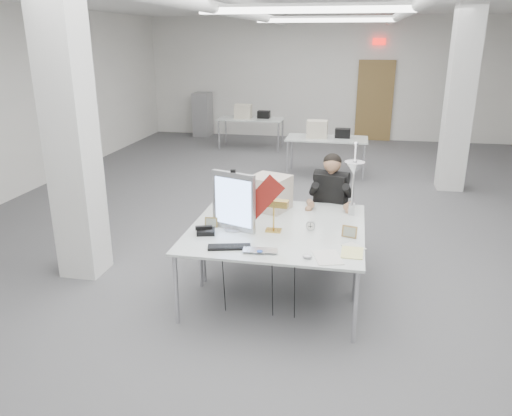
{
  "coord_description": "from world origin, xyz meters",
  "views": [
    {
      "loc": [
        0.74,
        -6.9,
        2.64
      ],
      "look_at": [
        -0.24,
        -2.0,
        0.93
      ],
      "focal_mm": 35.0,
      "sensor_mm": 36.0,
      "label": 1
    }
  ],
  "objects": [
    {
      "name": "office_chair",
      "position": [
        0.5,
        -1.01,
        0.48
      ],
      "size": [
        0.57,
        0.57,
        0.96
      ],
      "primitive_type": null,
      "rotation": [
        0.0,
        0.0,
        -0.24
      ],
      "color": "black",
      "rests_on": "room_shell"
    },
    {
      "name": "picture_frame_left",
      "position": [
        -0.68,
        -2.2,
        0.81
      ],
      "size": [
        0.14,
        0.05,
        0.11
      ],
      "primitive_type": "cube",
      "rotation": [
        -0.21,
        0.0,
        0.09
      ],
      "color": "olive",
      "rests_on": "desk_main"
    },
    {
      "name": "paper_stack_b",
      "position": [
        0.78,
        -2.59,
        0.76
      ],
      "size": [
        0.21,
        0.28,
        0.01
      ],
      "primitive_type": "cube",
      "rotation": [
        0.0,
        0.0,
        -0.03
      ],
      "color": "#F0EC8F",
      "rests_on": "desk_main"
    },
    {
      "name": "paper_stack_a",
      "position": [
        0.57,
        -2.74,
        0.76
      ],
      "size": [
        0.31,
        0.38,
        0.01
      ],
      "primitive_type": "cube",
      "rotation": [
        0.0,
        0.0,
        0.29
      ],
      "color": "silver",
      "rests_on": "desk_main"
    },
    {
      "name": "desk_main",
      "position": [
        0.0,
        -2.5,
        0.74
      ],
      "size": [
        1.8,
        0.9,
        0.02
      ],
      "primitive_type": "cube",
      "color": "silver",
      "rests_on": "room_shell"
    },
    {
      "name": "paper_stack_c",
      "position": [
        0.8,
        -2.45,
        0.76
      ],
      "size": [
        0.25,
        0.25,
        0.01
      ],
      "primitive_type": "cube",
      "rotation": [
        0.0,
        0.0,
        -0.81
      ],
      "color": "silver",
      "rests_on": "desk_main"
    },
    {
      "name": "bankers_lamp",
      "position": [
        -0.02,
        -2.19,
        0.93
      ],
      "size": [
        0.31,
        0.15,
        0.34
      ],
      "primitive_type": null,
      "rotation": [
        0.0,
        0.0,
        -0.09
      ],
      "color": "gold",
      "rests_on": "desk_main"
    },
    {
      "name": "desk_phone",
      "position": [
        -0.68,
        -2.39,
        0.78
      ],
      "size": [
        0.22,
        0.21,
        0.05
      ],
      "primitive_type": "cube",
      "rotation": [
        0.0,
        0.0,
        0.26
      ],
      "color": "black",
      "rests_on": "desk_main"
    },
    {
      "name": "keyboard",
      "position": [
        -0.36,
        -2.7,
        0.76
      ],
      "size": [
        0.43,
        0.23,
        0.02
      ],
      "primitive_type": "cube",
      "rotation": [
        0.0,
        0.0,
        0.24
      ],
      "color": "black",
      "rests_on": "desk_main"
    },
    {
      "name": "monitor",
      "position": [
        -0.43,
        -2.22,
        1.06
      ],
      "size": [
        0.48,
        0.21,
        0.61
      ],
      "primitive_type": "cube",
      "rotation": [
        0.0,
        0.0,
        -0.34
      ],
      "color": "#A7A7AB",
      "rests_on": "desk_main"
    },
    {
      "name": "beige_monitor",
      "position": [
        -0.18,
        -1.5,
        0.95
      ],
      "size": [
        0.52,
        0.51,
        0.39
      ],
      "primitive_type": "cube",
      "rotation": [
        0.0,
        0.0,
        -0.34
      ],
      "color": "#BEB09E",
      "rests_on": "desk_second"
    },
    {
      "name": "pennant",
      "position": [
        -0.13,
        -2.25,
        1.12
      ],
      "size": [
        0.48,
        0.03,
        0.51
      ],
      "primitive_type": "cube",
      "rotation": [
        0.0,
        -0.87,
        -0.05
      ],
      "color": "maroon",
      "rests_on": "monitor"
    },
    {
      "name": "desk_clock",
      "position": [
        0.35,
        -2.09,
        0.81
      ],
      "size": [
        0.1,
        0.04,
        0.1
      ],
      "primitive_type": "cylinder",
      "rotation": [
        1.57,
        0.0,
        0.11
      ],
      "color": "#A2A2A6",
      "rests_on": "desk_main"
    },
    {
      "name": "bg_desk_b",
      "position": [
        -1.8,
        5.2,
        0.74
      ],
      "size": [
        1.6,
        0.8,
        0.02
      ],
      "primitive_type": "cube",
      "color": "silver",
      "rests_on": "room_shell"
    },
    {
      "name": "architect_lamp",
      "position": [
        0.76,
        -1.75,
        1.2
      ],
      "size": [
        0.35,
        0.72,
        0.89
      ],
      "primitive_type": null,
      "rotation": [
        0.0,
        0.0,
        0.17
      ],
      "color": "silver",
      "rests_on": "desk_second"
    },
    {
      "name": "desk_second",
      "position": [
        0.0,
        -1.6,
        0.74
      ],
      "size": [
        1.8,
        0.9,
        0.02
      ],
      "primitive_type": "cube",
      "color": "silver",
      "rests_on": "room_shell"
    },
    {
      "name": "seated_person",
      "position": [
        0.5,
        -1.06,
        0.9
      ],
      "size": [
        0.56,
        0.64,
        0.83
      ],
      "primitive_type": null,
      "rotation": [
        0.0,
        0.0,
        -0.24
      ],
      "color": "black",
      "rests_on": "office_chair"
    },
    {
      "name": "filing_cabinet",
      "position": [
        -3.5,
        6.65,
        0.6
      ],
      "size": [
        0.45,
        0.55,
        1.2
      ],
      "primitive_type": "cube",
      "color": "gray",
      "rests_on": "room_shell"
    },
    {
      "name": "bg_desk_a",
      "position": [
        0.2,
        3.0,
        0.74
      ],
      "size": [
        1.6,
        0.8,
        0.02
      ],
      "primitive_type": "cube",
      "color": "silver",
      "rests_on": "room_shell"
    },
    {
      "name": "mouse",
      "position": [
        0.39,
        -2.79,
        0.77
      ],
      "size": [
        0.1,
        0.07,
        0.04
      ],
      "primitive_type": "ellipsoid",
      "rotation": [
        0.0,
        0.0,
        0.12
      ],
      "color": "#B3B3B8",
      "rests_on": "desk_main"
    },
    {
      "name": "room_shell",
      "position": [
        0.04,
        0.13,
        1.69
      ],
      "size": [
        10.04,
        14.04,
        3.24
      ],
      "color": "#505052",
      "rests_on": "ground"
    },
    {
      "name": "picture_frame_right",
      "position": [
        0.75,
        -2.2,
        0.82
      ],
      "size": [
        0.16,
        0.08,
        0.12
      ],
      "primitive_type": "cube",
      "rotation": [
        -0.21,
        0.0,
        -0.26
      ],
      "color": "#AC844A",
      "rests_on": "desk_main"
    },
    {
      "name": "laptop",
      "position": [
        -0.05,
        -2.78,
        0.77
      ],
      "size": [
        0.34,
        0.24,
        0.03
      ],
      "primitive_type": "imported",
      "rotation": [
        0.0,
        0.0,
        0.11
      ],
      "color": "silver",
      "rests_on": "desk_main"
    }
  ]
}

